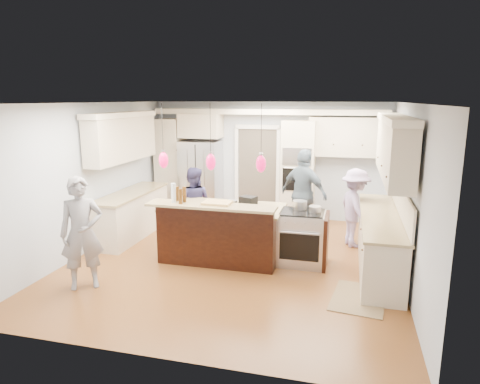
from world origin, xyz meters
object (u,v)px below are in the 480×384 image
(kitchen_island, at_px, (222,231))
(person_bar_end, at_px, (82,233))
(refrigerator, at_px, (201,179))
(island_range, at_px, (303,238))
(person_far_left, at_px, (193,204))

(kitchen_island, bearing_deg, person_bar_end, -134.67)
(refrigerator, relative_size, island_range, 1.96)
(refrigerator, bearing_deg, person_far_left, -75.12)
(refrigerator, distance_m, kitchen_island, 2.91)
(island_range, bearing_deg, kitchen_island, -176.92)
(kitchen_island, xyz_separation_m, island_range, (1.41, 0.08, -0.03))
(refrigerator, distance_m, island_range, 3.71)
(refrigerator, bearing_deg, kitchen_island, -63.12)
(kitchen_island, relative_size, person_far_left, 1.42)
(island_range, xyz_separation_m, person_bar_end, (-3.06, -1.74, 0.38))
(refrigerator, height_order, island_range, refrigerator)
(island_range, distance_m, person_bar_end, 3.54)
(island_range, height_order, person_bar_end, person_bar_end)
(refrigerator, distance_m, person_bar_end, 4.25)
(kitchen_island, bearing_deg, person_far_left, 136.72)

